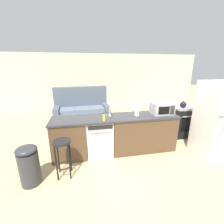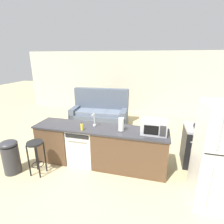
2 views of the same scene
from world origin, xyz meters
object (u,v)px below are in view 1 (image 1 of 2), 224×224
at_px(refrigerator, 217,120).
at_px(dishwasher, 99,137).
at_px(bar_stool, 63,151).
at_px(soap_bottle, 104,117).
at_px(kettle, 183,105).
at_px(stove_range, 183,120).
at_px(microwave, 162,108).
at_px(couch, 82,110).
at_px(trash_bin, 29,165).
at_px(paper_towel_roll, 137,110).

bearing_deg(refrigerator, dishwasher, 168.07).
bearing_deg(bar_stool, soap_bottle, 28.65).
bearing_deg(kettle, stove_range, 37.16).
relative_size(refrigerator, soap_bottle, 9.80).
bearing_deg(microwave, dishwasher, 179.95).
bearing_deg(couch, dishwasher, -80.79).
height_order(dishwasher, couch, couch).
distance_m(dishwasher, trash_bin, 1.51).
height_order(bar_stool, trash_bin, same).
relative_size(microwave, bar_stool, 0.68).
relative_size(stove_range, paper_towel_roll, 3.19).
height_order(microwave, soap_bottle, microwave).
xyz_separation_m(refrigerator, soap_bottle, (-2.51, 0.34, 0.11)).
distance_m(dishwasher, soap_bottle, 0.60).
bearing_deg(paper_towel_roll, trash_bin, -162.28).
relative_size(dishwasher, stove_range, 0.93).
xyz_separation_m(stove_range, kettle, (-0.17, -0.13, 0.53)).
height_order(dishwasher, microwave, microwave).
height_order(trash_bin, couch, couch).
relative_size(microwave, trash_bin, 0.68).
xyz_separation_m(stove_range, trash_bin, (-3.91, -1.30, -0.07)).
bearing_deg(stove_range, paper_towel_roll, -160.75).
bearing_deg(soap_bottle, paper_towel_roll, 11.49).
bearing_deg(soap_bottle, couch, 100.40).
height_order(dishwasher, stove_range, stove_range).
bearing_deg(soap_bottle, kettle, 15.14).
relative_size(stove_range, trash_bin, 1.22).
xyz_separation_m(kettle, couch, (-2.83, 2.03, -0.59)).
bearing_deg(microwave, kettle, 25.46).
relative_size(stove_range, couch, 0.44).
height_order(stove_range, trash_bin, stove_range).
distance_m(microwave, paper_towel_roll, 0.65).
bearing_deg(kettle, refrigerator, -80.34).
height_order(dishwasher, refrigerator, refrigerator).
distance_m(refrigerator, paper_towel_roll, 1.79).
relative_size(microwave, paper_towel_roll, 1.77).
xyz_separation_m(stove_range, couch, (-3.00, 1.90, -0.06)).
relative_size(refrigerator, couch, 0.84).
bearing_deg(kettle, bar_stool, -161.07).
bearing_deg(dishwasher, soap_bottle, -66.72).
relative_size(stove_range, refrigerator, 0.52).
height_order(paper_towel_roll, bar_stool, paper_towel_roll).
distance_m(stove_range, soap_bottle, 2.67).
relative_size(paper_towel_roll, bar_stool, 0.38).
relative_size(dishwasher, paper_towel_roll, 2.98).
relative_size(dishwasher, trash_bin, 1.14).
bearing_deg(dishwasher, microwave, -0.05).
distance_m(kettle, trash_bin, 3.97).
height_order(refrigerator, trash_bin, refrigerator).
bearing_deg(trash_bin, stove_range, 18.39).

